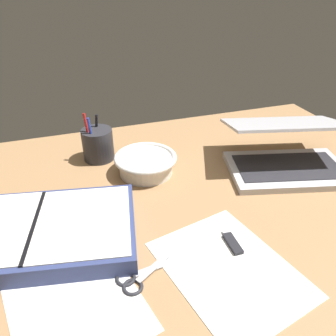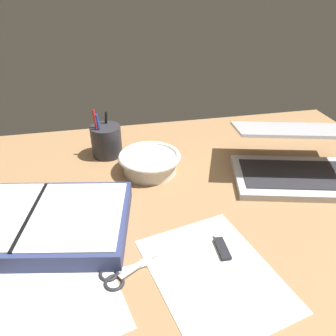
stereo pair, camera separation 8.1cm
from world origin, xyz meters
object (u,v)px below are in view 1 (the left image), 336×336
object	(u,v)px
planner	(36,233)
scissors	(135,279)
laptop	(287,153)
bowl	(146,163)
pen_cup	(98,144)

from	to	relation	value
planner	scissors	xyz separation A→B (cm)	(17.17, -16.67, -1.92)
laptop	scissors	world-z (taller)	laptop
bowl	pen_cup	distance (cm)	16.84
pen_cup	planner	distance (cm)	36.02
bowl	pen_cup	size ratio (longest dim) A/B	1.17
planner	bowl	bearing A→B (deg)	44.14
bowl	planner	distance (cm)	34.64
bowl	scissors	xyz separation A→B (cm)	(-11.77, -35.69, -2.75)
laptop	planner	bearing A→B (deg)	-158.08
laptop	bowl	distance (cm)	40.04
laptop	pen_cup	size ratio (longest dim) A/B	2.59
scissors	pen_cup	bearing A→B (deg)	70.11
laptop	scissors	xyz separation A→B (cm)	(-50.49, -25.61, -4.38)
bowl	laptop	bearing A→B (deg)	-14.60
bowl	planner	bearing A→B (deg)	-146.68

